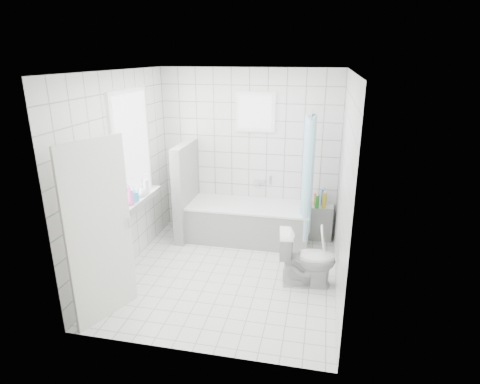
# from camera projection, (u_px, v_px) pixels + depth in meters

# --- Properties ---
(ground) EXTENTS (3.00, 3.00, 0.00)m
(ground) POSITION_uv_depth(u_px,v_px,m) (228.00, 274.00, 5.34)
(ground) COLOR white
(ground) RESTS_ON ground
(ceiling) EXTENTS (3.00, 3.00, 0.00)m
(ceiling) POSITION_uv_depth(u_px,v_px,m) (225.00, 71.00, 4.49)
(ceiling) COLOR white
(ceiling) RESTS_ON ground
(wall_back) EXTENTS (2.80, 0.02, 2.60)m
(wall_back) POSITION_uv_depth(u_px,v_px,m) (249.00, 153.00, 6.30)
(wall_back) COLOR white
(wall_back) RESTS_ON ground
(wall_front) EXTENTS (2.80, 0.02, 2.60)m
(wall_front) POSITION_uv_depth(u_px,v_px,m) (186.00, 231.00, 3.53)
(wall_front) COLOR white
(wall_front) RESTS_ON ground
(wall_left) EXTENTS (0.02, 3.00, 2.60)m
(wall_left) POSITION_uv_depth(u_px,v_px,m) (122.00, 175.00, 5.19)
(wall_left) COLOR white
(wall_left) RESTS_ON ground
(wall_right) EXTENTS (0.02, 3.00, 2.60)m
(wall_right) POSITION_uv_depth(u_px,v_px,m) (344.00, 189.00, 4.64)
(wall_right) COLOR white
(wall_right) RESTS_ON ground
(window_left) EXTENTS (0.01, 0.90, 1.40)m
(window_left) POSITION_uv_depth(u_px,v_px,m) (133.00, 147.00, 5.36)
(window_left) COLOR white
(window_left) RESTS_ON wall_left
(window_back) EXTENTS (0.50, 0.01, 0.50)m
(window_back) POSITION_uv_depth(u_px,v_px,m) (255.00, 112.00, 6.03)
(window_back) COLOR white
(window_back) RESTS_ON wall_back
(window_sill) EXTENTS (0.18, 1.02, 0.08)m
(window_sill) POSITION_uv_depth(u_px,v_px,m) (141.00, 199.00, 5.59)
(window_sill) COLOR white
(window_sill) RESTS_ON wall_left
(door) EXTENTS (0.33, 0.76, 2.00)m
(door) POSITION_uv_depth(u_px,v_px,m) (100.00, 233.00, 4.20)
(door) COLOR silver
(door) RESTS_ON ground
(bathtub) EXTENTS (1.87, 0.77, 0.58)m
(bathtub) POSITION_uv_depth(u_px,v_px,m) (249.00, 222.00, 6.27)
(bathtub) COLOR white
(bathtub) RESTS_ON ground
(partition_wall) EXTENTS (0.15, 0.85, 1.50)m
(partition_wall) POSITION_uv_depth(u_px,v_px,m) (186.00, 191.00, 6.27)
(partition_wall) COLOR white
(partition_wall) RESTS_ON ground
(tiled_ledge) EXTENTS (0.40, 0.24, 0.55)m
(tiled_ledge) POSITION_uv_depth(u_px,v_px,m) (319.00, 222.00, 6.30)
(tiled_ledge) COLOR white
(tiled_ledge) RESTS_ON ground
(toilet) EXTENTS (0.75, 0.48, 0.72)m
(toilet) POSITION_uv_depth(u_px,v_px,m) (307.00, 259.00, 5.01)
(toilet) COLOR white
(toilet) RESTS_ON ground
(curtain_rod) EXTENTS (0.02, 0.80, 0.02)m
(curtain_rod) POSITION_uv_depth(u_px,v_px,m) (312.00, 114.00, 5.52)
(curtain_rod) COLOR silver
(curtain_rod) RESTS_ON wall_back
(shower_curtain) EXTENTS (0.14, 0.48, 1.78)m
(shower_curtain) POSITION_uv_depth(u_px,v_px,m) (308.00, 179.00, 5.69)
(shower_curtain) COLOR #46B6D0
(shower_curtain) RESTS_ON curtain_rod
(tub_faucet) EXTENTS (0.18, 0.06, 0.06)m
(tub_faucet) POSITION_uv_depth(u_px,v_px,m) (259.00, 182.00, 6.38)
(tub_faucet) COLOR silver
(tub_faucet) RESTS_ON wall_back
(sill_bottles) EXTENTS (0.16, 0.63, 0.29)m
(sill_bottles) POSITION_uv_depth(u_px,v_px,m) (138.00, 190.00, 5.47)
(sill_bottles) COLOR white
(sill_bottles) RESTS_ON window_sill
(ledge_bottles) EXTENTS (0.19, 0.19, 0.26)m
(ledge_bottles) POSITION_uv_depth(u_px,v_px,m) (321.00, 200.00, 6.14)
(ledge_bottles) COLOR red
(ledge_bottles) RESTS_ON tiled_ledge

